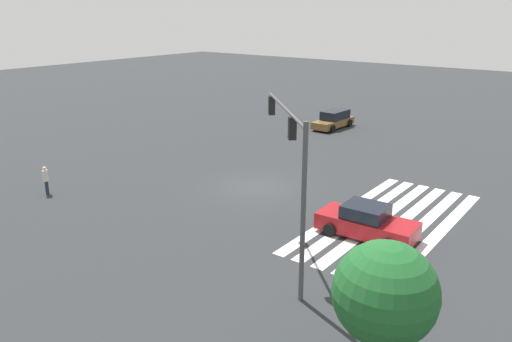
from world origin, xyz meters
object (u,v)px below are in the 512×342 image
Objects in this scene: car_0 at (367,222)px; traffic_signal_mast at (291,157)px; tree_corner_a at (385,293)px; pedestrian at (46,179)px; car_1 at (334,120)px.

traffic_signal_mast is at bearing -104.66° from car_0.
car_0 is 10.02m from tree_corner_a.
tree_corner_a reaches higher than car_0.
pedestrian is 21.62m from tree_corner_a.
car_0 is 2.80× the size of pedestrian.
tree_corner_a reaches higher than car_1.
traffic_signal_mast is 6.39m from car_0.
traffic_signal_mast is 1.39× the size of car_1.
pedestrian is at bearing -8.27° from car_1.
car_0 is at bearing 27.35° from tree_corner_a.
pedestrian is (-1.07, 15.80, -3.85)m from traffic_signal_mast.
car_0 is 22.40m from car_1.
tree_corner_a is (-8.68, -4.49, 2.22)m from car_0.
car_1 is (23.66, 11.05, -4.03)m from traffic_signal_mast.
car_1 is at bearing 120.44° from car_0.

